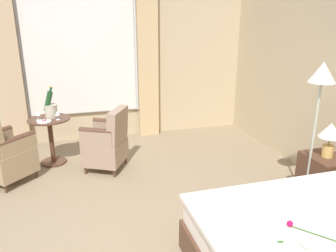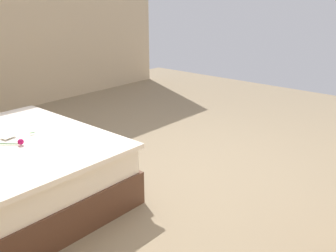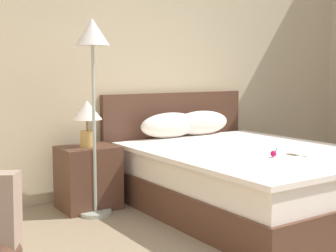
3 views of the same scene
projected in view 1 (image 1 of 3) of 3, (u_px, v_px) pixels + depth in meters
wall_window_side at (81, 50)px, 5.56m from camera, size 0.27×6.01×3.19m
nightstand at (323, 178)px, 3.89m from camera, size 0.53×0.41×0.56m
bedside_lamp at (330, 134)px, 3.71m from camera, size 0.27×0.27×0.41m
floor_lamp_brass at (320, 91)px, 3.53m from camera, size 0.29×0.29×1.66m
side_table_round at (51, 137)px, 4.85m from camera, size 0.60×0.60×0.70m
champagne_bucket at (50, 108)px, 4.79m from camera, size 0.19×0.20×0.47m
wine_glass_near_bucket at (38, 114)px, 4.66m from camera, size 0.07×0.07×0.13m
wine_glass_near_edge at (58, 114)px, 4.68m from camera, size 0.08×0.08×0.13m
snack_plate at (44, 121)px, 4.61m from camera, size 0.20×0.20×0.04m
armchair_by_window at (108, 143)px, 4.66m from camera, size 0.73×0.73×0.91m
armchair_facing_bed at (3, 153)px, 4.26m from camera, size 0.80×0.80×1.04m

